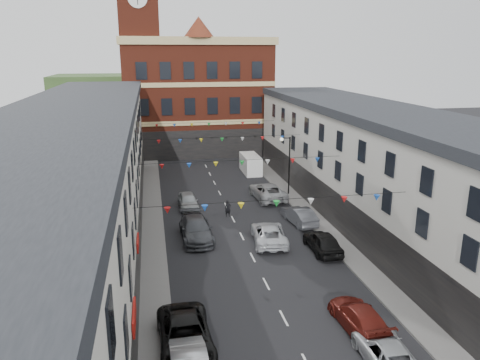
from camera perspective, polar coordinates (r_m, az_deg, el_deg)
ground at (r=33.67m, az=1.55°, el=-9.42°), size 160.00×160.00×0.00m
pavement_left at (r=34.80m, az=-10.48°, el=-8.69°), size 1.80×64.00×0.15m
pavement_right at (r=37.34m, az=11.36°, el=-7.04°), size 1.80×64.00×0.15m
terrace_left at (r=32.48m, az=-19.54°, el=-1.19°), size 8.40×56.00×10.70m
terrace_right at (r=37.10m, az=19.33°, el=0.02°), size 8.40×56.00×9.70m
civic_building at (r=68.38m, az=-5.32°, el=10.27°), size 20.60×13.30×18.50m
clock_tower at (r=64.86m, az=-12.06°, el=15.76°), size 5.60×5.60×30.00m
distant_hill at (r=92.34m, az=-9.28°, el=9.49°), size 40.00×14.00×10.00m
street_lamp at (r=46.91m, az=5.76°, el=2.71°), size 1.10×0.36×6.00m
car_left_c at (r=24.10m, az=-6.68°, el=-18.34°), size 2.73×5.63×1.54m
car_left_d at (r=36.63m, az=-5.38°, el=-5.98°), size 2.47×5.74×1.65m
car_left_e at (r=43.73m, az=-6.35°, el=-2.56°), size 1.88×4.32×1.45m
car_right_b at (r=24.10m, az=17.45°, el=-19.41°), size 2.30×4.68×1.28m
car_right_c at (r=26.29m, az=14.31°, el=-15.85°), size 2.11×4.82×1.38m
car_right_d at (r=34.80m, az=10.04°, el=-7.42°), size 1.87×4.56×1.55m
car_right_e at (r=40.01m, az=7.24°, el=-4.30°), size 2.14×4.62×1.47m
car_right_f at (r=46.30m, az=3.37°, el=-1.37°), size 3.05×5.96×1.61m
moving_car at (r=35.95m, az=3.54°, el=-6.53°), size 2.98×5.46×1.45m
white_van at (r=56.34m, az=1.30°, el=1.97°), size 1.87×4.86×2.15m
pedestrian at (r=41.36m, az=-1.49°, el=-3.49°), size 0.58×0.42×1.50m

